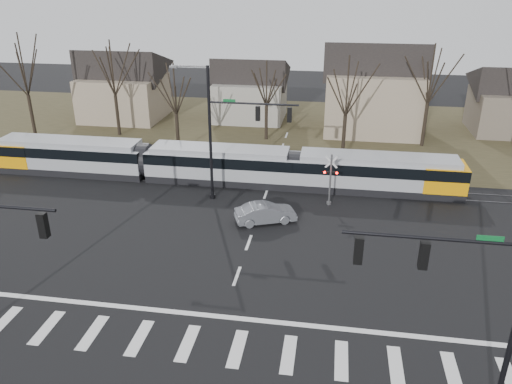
# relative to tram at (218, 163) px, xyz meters

# --- Properties ---
(ground) EXTENTS (140.00, 140.00, 0.00)m
(ground) POSITION_rel_tram_xyz_m (4.31, -16.00, -1.63)
(ground) COLOR black
(grass_verge) EXTENTS (140.00, 28.00, 0.01)m
(grass_verge) POSITION_rel_tram_xyz_m (4.31, 16.00, -1.63)
(grass_verge) COLOR #38331E
(grass_verge) RESTS_ON ground
(crosswalk) EXTENTS (27.00, 2.60, 0.01)m
(crosswalk) POSITION_rel_tram_xyz_m (4.31, -20.00, -1.62)
(crosswalk) COLOR silver
(crosswalk) RESTS_ON ground
(stop_line) EXTENTS (28.00, 0.35, 0.01)m
(stop_line) POSITION_rel_tram_xyz_m (4.31, -17.80, -1.62)
(stop_line) COLOR silver
(stop_line) RESTS_ON ground
(lane_dashes) EXTENTS (0.18, 30.00, 0.01)m
(lane_dashes) POSITION_rel_tram_xyz_m (4.31, -0.00, -1.62)
(lane_dashes) COLOR silver
(lane_dashes) RESTS_ON ground
(rail_pair) EXTENTS (90.00, 1.52, 0.06)m
(rail_pair) POSITION_rel_tram_xyz_m (4.31, -0.20, -1.60)
(rail_pair) COLOR #59595E
(rail_pair) RESTS_ON ground
(tram) EXTENTS (39.48, 2.93, 2.99)m
(tram) POSITION_rel_tram_xyz_m (0.00, 0.00, 0.00)
(tram) COLOR gray
(tram) RESTS_ON ground
(sedan) EXTENTS (4.47, 5.31, 1.41)m
(sedan) POSITION_rel_tram_xyz_m (4.98, -6.92, -0.93)
(sedan) COLOR slate
(sedan) RESTS_ON ground
(signal_pole_near_right) EXTENTS (6.72, 0.44, 8.00)m
(signal_pole_near_right) POSITION_rel_tram_xyz_m (14.43, -22.00, 3.53)
(signal_pole_near_right) COLOR black
(signal_pole_near_right) RESTS_ON ground
(signal_pole_far) EXTENTS (9.28, 0.44, 10.20)m
(signal_pole_far) POSITION_rel_tram_xyz_m (1.91, -3.50, 4.07)
(signal_pole_far) COLOR black
(signal_pole_far) RESTS_ON ground
(rail_crossing_signal) EXTENTS (1.08, 0.36, 4.00)m
(rail_crossing_signal) POSITION_rel_tram_xyz_m (9.31, -3.21, 0.25)
(rail_crossing_signal) COLOR #59595B
(rail_crossing_signal) RESTS_ON ground
(tree_row) EXTENTS (59.20, 7.20, 10.00)m
(tree_row) POSITION_rel_tram_xyz_m (6.31, 10.00, 3.37)
(tree_row) COLOR black
(tree_row) RESTS_ON ground
(house_a) EXTENTS (9.72, 8.64, 8.60)m
(house_a) POSITION_rel_tram_xyz_m (-15.69, 18.00, 2.83)
(house_a) COLOR gray
(house_a) RESTS_ON ground
(house_b) EXTENTS (8.64, 7.56, 7.65)m
(house_b) POSITION_rel_tram_xyz_m (-0.69, 20.00, 2.34)
(house_b) COLOR gray
(house_b) RESTS_ON ground
(house_c) EXTENTS (10.80, 8.64, 10.10)m
(house_c) POSITION_rel_tram_xyz_m (13.31, 17.00, 3.60)
(house_c) COLOR gray
(house_c) RESTS_ON ground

